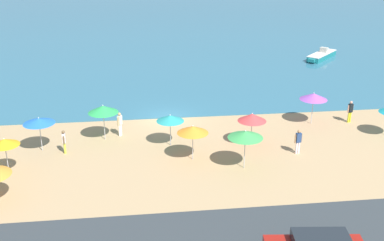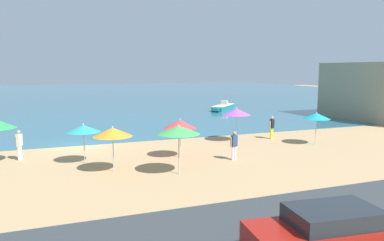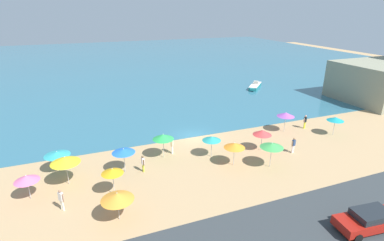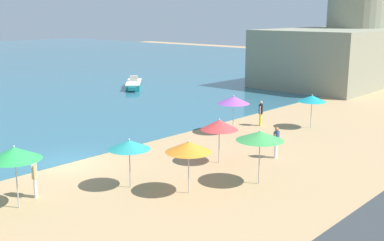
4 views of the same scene
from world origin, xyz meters
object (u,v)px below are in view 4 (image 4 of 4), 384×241
beach_umbrella_8 (129,145)px  bather_2 (276,141)px  harbor_fortress (343,43)px  beach_umbrella_0 (189,147)px  bather_3 (34,175)px  beach_umbrella_12 (260,136)px  beach_umbrella_3 (219,125)px  bather_1 (261,112)px  skiff_nearshore (134,85)px  beach_umbrella_10 (234,100)px  beach_umbrella_7 (14,153)px  beach_umbrella_1 (312,99)px

beach_umbrella_8 → bather_2: beach_umbrella_8 is taller
harbor_fortress → bather_2: bearing=-160.7°
beach_umbrella_0 → bather_3: 6.72m
beach_umbrella_12 → bather_2: beach_umbrella_12 is taller
beach_umbrella_0 → bather_3: bearing=136.3°
beach_umbrella_3 → beach_umbrella_8: 5.65m
bather_3 → beach_umbrella_8: bearing=-31.0°
beach_umbrella_12 → harbor_fortress: bearing=19.7°
beach_umbrella_3 → bather_1: 9.34m
beach_umbrella_0 → skiff_nearshore: (18.31, 24.77, -1.71)m
beach_umbrella_0 → bather_1: (13.02, 5.09, -1.13)m
beach_umbrella_0 → beach_umbrella_10: bearing=27.5°
bather_3 → skiff_nearshore: bearing=41.2°
harbor_fortress → skiff_nearshore: bearing=143.8°
beach_umbrella_7 → bather_2: size_ratio=1.53×
beach_umbrella_0 → beach_umbrella_7: beach_umbrella_7 is taller
bather_2 → beach_umbrella_1: bearing=15.2°
beach_umbrella_1 → bather_3: (-19.58, 2.45, -1.04)m
beach_umbrella_0 → harbor_fortress: harbor_fortress is taller
beach_umbrella_8 → beach_umbrella_12: bearing=-43.0°
beach_umbrella_0 → beach_umbrella_12: (3.09, -1.60, 0.17)m
bather_2 → harbor_fortress: bearing=19.3°
bather_3 → harbor_fortress: harbor_fortress is taller
beach_umbrella_3 → beach_umbrella_10: bearing=31.0°
beach_umbrella_12 → beach_umbrella_1: bearing=17.7°
beach_umbrella_0 → bather_2: beach_umbrella_0 is taller
bather_1 → beach_umbrella_0: bearing=-158.6°
beach_umbrella_12 → bather_3: bearing=141.9°
beach_umbrella_8 → beach_umbrella_10: size_ratio=0.90×
beach_umbrella_1 → beach_umbrella_7: 20.76m
bather_1 → beach_umbrella_1: bearing=-59.3°
beach_umbrella_3 → bather_2: size_ratio=1.39×
bather_3 → beach_umbrella_0: bearing=-43.7°
beach_umbrella_1 → beach_umbrella_12: beach_umbrella_12 is taller
skiff_nearshore → harbor_fortress: bearing=-36.2°
beach_umbrella_1 → skiff_nearshore: (3.53, 22.64, -1.65)m
beach_umbrella_0 → beach_umbrella_1: bearing=8.2°
bather_2 → beach_umbrella_8: bearing=164.1°
beach_umbrella_3 → beach_umbrella_12: size_ratio=0.93×
bather_1 → beach_umbrella_10: bearing=178.1°
beach_umbrella_0 → beach_umbrella_3: size_ratio=1.01×
bather_2 → beach_umbrella_0: bearing=-179.5°
beach_umbrella_3 → bather_2: (2.80, -1.75, -1.10)m
beach_umbrella_10 → beach_umbrella_8: bearing=-166.3°
beach_umbrella_0 → beach_umbrella_8: 2.76m
skiff_nearshore → harbor_fortress: (19.21, -14.06, 4.08)m
skiff_nearshore → harbor_fortress: 24.15m
bather_1 → bather_2: 7.74m
beach_umbrella_0 → bather_2: 7.24m
beach_umbrella_0 → skiff_nearshore: size_ratio=0.49×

